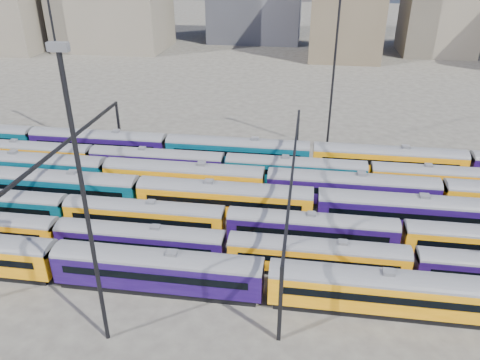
# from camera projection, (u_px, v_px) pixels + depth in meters

# --- Properties ---
(ground) EXTENTS (500.00, 500.00, 0.00)m
(ground) POSITION_uv_depth(u_px,v_px,m) (212.00, 215.00, 60.25)
(ground) COLOR #3E3A35
(ground) RESTS_ON ground
(rake_0) EXTENTS (150.12, 3.13, 5.29)m
(rake_0) POSITION_uv_depth(u_px,v_px,m) (158.00, 267.00, 46.07)
(rake_0) COLOR black
(rake_0) RESTS_ON ground
(rake_1) EXTENTS (114.66, 2.80, 4.70)m
(rake_1) POSITION_uv_depth(u_px,v_px,m) (58.00, 231.00, 52.33)
(rake_1) COLOR black
(rake_1) RESTS_ON ground
(rake_2) EXTENTS (98.13, 2.88, 4.83)m
(rake_2) POSITION_uv_depth(u_px,v_px,m) (312.00, 226.00, 53.06)
(rake_2) COLOR black
(rake_2) RESTS_ON ground
(rake_3) EXTENTS (134.78, 3.28, 5.55)m
(rake_3) POSITION_uv_depth(u_px,v_px,m) (315.00, 202.00, 57.25)
(rake_3) COLOR black
(rake_3) RESTS_ON ground
(rake_4) EXTENTS (134.56, 3.28, 5.54)m
(rake_4) POSITION_uv_depth(u_px,v_px,m) (266.00, 181.00, 62.52)
(rake_4) COLOR black
(rake_4) RESTS_ON ground
(rake_5) EXTENTS (142.34, 2.97, 5.00)m
(rake_5) POSITION_uv_depth(u_px,v_px,m) (295.00, 168.00, 66.57)
(rake_5) COLOR black
(rake_5) RESTS_ON ground
(rake_6) EXTENTS (134.84, 3.29, 5.55)m
(rake_6) POSITION_uv_depth(u_px,v_px,m) (311.00, 153.00, 70.58)
(rake_6) COLOR black
(rake_6) RESTS_ON ground
(gantry_1) EXTENTS (0.35, 40.35, 8.03)m
(gantry_1) POSITION_uv_depth(u_px,v_px,m) (58.00, 157.00, 59.77)
(gantry_1) COLOR black
(gantry_1) RESTS_ON ground
(gantry_2) EXTENTS (0.35, 40.35, 8.03)m
(gantry_2) POSITION_uv_depth(u_px,v_px,m) (293.00, 172.00, 55.89)
(gantry_2) COLOR black
(gantry_2) RESTS_ON ground
(mast_1) EXTENTS (1.40, 0.50, 25.60)m
(mast_1) POSITION_uv_depth(u_px,v_px,m) (58.00, 60.00, 77.25)
(mast_1) COLOR black
(mast_1) RESTS_ON ground
(mast_2) EXTENTS (1.40, 0.50, 25.60)m
(mast_2) POSITION_uv_depth(u_px,v_px,m) (84.00, 200.00, 35.17)
(mast_2) COLOR black
(mast_2) RESTS_ON ground
(mast_3) EXTENTS (1.40, 0.50, 25.60)m
(mast_3) POSITION_uv_depth(u_px,v_px,m) (334.00, 67.00, 73.18)
(mast_3) COLOR black
(mast_3) RESTS_ON ground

